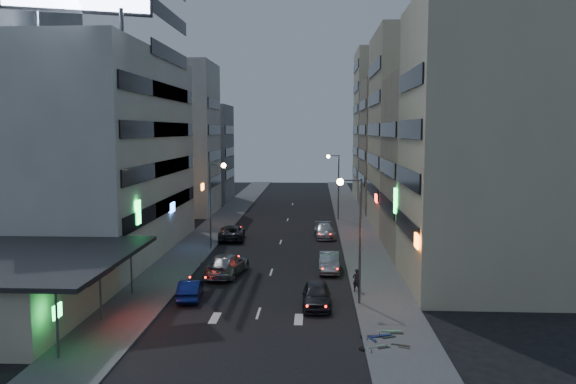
# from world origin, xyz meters

# --- Properties ---
(ground) EXTENTS (180.00, 180.00, 0.00)m
(ground) POSITION_xyz_m (0.00, 0.00, 0.00)
(ground) COLOR black
(ground) RESTS_ON ground
(sidewalk_left) EXTENTS (4.00, 120.00, 0.12)m
(sidewalk_left) POSITION_xyz_m (-8.00, 30.00, 0.06)
(sidewalk_left) COLOR #4C4C4F
(sidewalk_left) RESTS_ON ground
(sidewalk_right) EXTENTS (4.00, 120.00, 0.12)m
(sidewalk_right) POSITION_xyz_m (8.00, 30.00, 0.06)
(sidewalk_right) COLOR #4C4C4F
(sidewalk_right) RESTS_ON ground
(food_court) EXTENTS (11.00, 13.00, 3.88)m
(food_court) POSITION_xyz_m (-13.90, 2.00, 1.98)
(food_court) COLOR beige
(food_court) RESTS_ON ground
(white_building) EXTENTS (14.00, 24.00, 18.00)m
(white_building) POSITION_xyz_m (-17.00, 20.00, 9.00)
(white_building) COLOR silver
(white_building) RESTS_ON ground
(grey_tower) EXTENTS (10.00, 14.00, 34.00)m
(grey_tower) POSITION_xyz_m (-26.00, 23.00, 17.00)
(grey_tower) COLOR gray
(grey_tower) RESTS_ON ground
(shophouse_near) EXTENTS (10.00, 11.00, 20.00)m
(shophouse_near) POSITION_xyz_m (15.00, 10.50, 10.00)
(shophouse_near) COLOR beige
(shophouse_near) RESTS_ON ground
(shophouse_mid) EXTENTS (11.00, 12.00, 16.00)m
(shophouse_mid) POSITION_xyz_m (15.50, 22.00, 8.00)
(shophouse_mid) COLOR tan
(shophouse_mid) RESTS_ON ground
(shophouse_far) EXTENTS (10.00, 14.00, 22.00)m
(shophouse_far) POSITION_xyz_m (15.00, 35.00, 11.00)
(shophouse_far) COLOR beige
(shophouse_far) RESTS_ON ground
(far_left_a) EXTENTS (11.00, 10.00, 20.00)m
(far_left_a) POSITION_xyz_m (-15.50, 45.00, 10.00)
(far_left_a) COLOR silver
(far_left_a) RESTS_ON ground
(far_left_b) EXTENTS (12.00, 10.00, 15.00)m
(far_left_b) POSITION_xyz_m (-16.00, 58.00, 7.50)
(far_left_b) COLOR gray
(far_left_b) RESTS_ON ground
(far_right_a) EXTENTS (11.00, 12.00, 18.00)m
(far_right_a) POSITION_xyz_m (15.50, 50.00, 9.00)
(far_right_a) COLOR tan
(far_right_a) RESTS_ON ground
(far_right_b) EXTENTS (12.00, 12.00, 24.00)m
(far_right_b) POSITION_xyz_m (16.00, 64.00, 12.00)
(far_right_b) COLOR beige
(far_right_b) RESTS_ON ground
(street_lamp_right_near) EXTENTS (1.60, 0.44, 8.02)m
(street_lamp_right_near) POSITION_xyz_m (5.90, 6.00, 5.36)
(street_lamp_right_near) COLOR #595B60
(street_lamp_right_near) RESTS_ON sidewalk_right
(street_lamp_left) EXTENTS (1.60, 0.44, 8.02)m
(street_lamp_left) POSITION_xyz_m (-5.90, 22.00, 5.36)
(street_lamp_left) COLOR #595B60
(street_lamp_left) RESTS_ON sidewalk_left
(street_lamp_right_far) EXTENTS (1.60, 0.44, 8.02)m
(street_lamp_right_far) POSITION_xyz_m (5.90, 40.00, 5.36)
(street_lamp_right_far) COLOR #595B60
(street_lamp_right_far) RESTS_ON sidewalk_right
(parked_car_right_near) EXTENTS (1.79, 4.40, 1.50)m
(parked_car_right_near) POSITION_xyz_m (3.54, 5.52, 0.75)
(parked_car_right_near) COLOR #27272C
(parked_car_right_near) RESTS_ON ground
(parked_car_right_mid) EXTENTS (1.61, 4.48, 1.47)m
(parked_car_right_mid) POSITION_xyz_m (4.57, 14.49, 0.73)
(parked_car_right_mid) COLOR gray
(parked_car_right_mid) RESTS_ON ground
(parked_car_left) EXTENTS (2.97, 5.62, 1.51)m
(parked_car_left) POSITION_xyz_m (-5.05, 26.90, 0.75)
(parked_car_left) COLOR #2A2A2F
(parked_car_left) RESTS_ON ground
(parked_car_right_far) EXTENTS (2.32, 5.01, 1.42)m
(parked_car_right_far) POSITION_xyz_m (4.42, 28.56, 0.71)
(parked_car_right_far) COLOR #AFB1B8
(parked_car_right_far) RESTS_ON ground
(road_car_blue) EXTENTS (1.76, 4.09, 1.31)m
(road_car_blue) POSITION_xyz_m (-4.80, 6.74, 0.65)
(road_car_blue) COLOR navy
(road_car_blue) RESTS_ON ground
(road_car_silver) EXTENTS (3.26, 6.11, 1.68)m
(road_car_silver) POSITION_xyz_m (-3.37, 12.85, 0.84)
(road_car_silver) COLOR #94979B
(road_car_silver) RESTS_ON ground
(person) EXTENTS (0.66, 0.53, 1.56)m
(person) POSITION_xyz_m (6.30, 8.65, 0.90)
(person) COLOR black
(person) RESTS_ON sidewalk_right
(scooter_black_a) EXTENTS (1.07, 1.75, 1.02)m
(scooter_black_a) POSITION_xyz_m (8.40, -1.12, 0.63)
(scooter_black_a) COLOR black
(scooter_black_a) RESTS_ON sidewalk_right
(scooter_silver_a) EXTENTS (1.29, 1.94, 1.13)m
(scooter_silver_a) POSITION_xyz_m (7.10, -0.95, 0.68)
(scooter_silver_a) COLOR #97989E
(scooter_silver_a) RESTS_ON sidewalk_right
(scooter_blue) EXTENTS (1.44, 2.17, 1.26)m
(scooter_blue) POSITION_xyz_m (7.55, 0.57, 0.75)
(scooter_blue) COLOR navy
(scooter_blue) RESTS_ON sidewalk_right
(scooter_black_b) EXTENTS (0.73, 1.68, 1.00)m
(scooter_black_b) POSITION_xyz_m (7.22, 0.42, 0.62)
(scooter_black_b) COLOR black
(scooter_black_b) RESTS_ON sidewalk_right
(scooter_silver_b) EXTENTS (0.68, 1.98, 1.20)m
(scooter_silver_b) POSITION_xyz_m (8.25, 1.06, 0.72)
(scooter_silver_b) COLOR #98999F
(scooter_silver_b) RESTS_ON sidewalk_right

